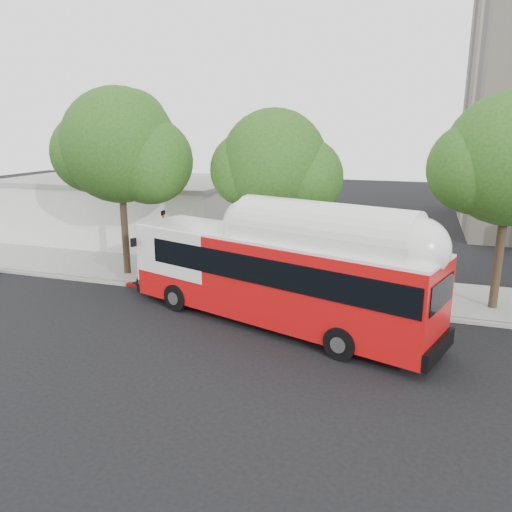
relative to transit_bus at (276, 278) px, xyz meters
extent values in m
plane|color=black|center=(-0.45, -1.38, -1.93)|extent=(120.00, 120.00, 0.00)
cube|color=gray|center=(-0.45, 5.12, -1.86)|extent=(60.00, 5.00, 0.15)
cube|color=gray|center=(-0.45, 2.52, -1.86)|extent=(60.00, 0.30, 0.15)
cube|color=maroon|center=(-3.45, 2.52, -1.85)|extent=(10.00, 0.32, 0.16)
cylinder|color=#2D2116|center=(-9.45, 4.12, 1.11)|extent=(0.36, 0.36, 6.08)
sphere|color=#1D4814|center=(-9.45, 4.12, 4.91)|extent=(5.80, 5.80, 5.80)
sphere|color=#1D4814|center=(-7.86, 4.32, 4.15)|extent=(4.35, 4.35, 4.35)
cylinder|color=#2D2116|center=(-1.45, 4.62, 0.79)|extent=(0.36, 0.36, 5.44)
sphere|color=#1D4814|center=(-1.45, 4.62, 4.19)|extent=(5.00, 5.00, 5.00)
sphere|color=#1D4814|center=(-0.08, 4.82, 3.51)|extent=(3.75, 3.75, 3.75)
cylinder|color=#2D2116|center=(8.55, 4.42, 0.95)|extent=(0.36, 0.36, 5.76)
sphere|color=#1D4814|center=(8.55, 4.42, 4.55)|extent=(5.40, 5.40, 5.40)
cube|color=silver|center=(-14.45, 12.62, 0.07)|extent=(16.00, 10.00, 4.00)
cube|color=gray|center=(-14.45, 12.62, 2.17)|extent=(16.20, 10.20, 0.30)
cube|color=red|center=(-0.09, 0.03, 0.01)|extent=(13.19, 6.79, 3.14)
cube|color=black|center=(0.42, -0.14, 0.66)|extent=(11.98, 6.44, 1.03)
cube|color=white|center=(-0.09, 0.03, 1.62)|extent=(13.17, 6.71, 0.11)
cube|color=white|center=(1.96, -0.66, 1.91)|extent=(7.25, 4.25, 0.59)
cube|color=black|center=(-6.81, 2.28, -1.39)|extent=(1.44, 2.12, 0.06)
imported|color=navy|center=(-6.81, 2.28, -0.87)|extent=(1.20, 1.96, 0.98)
cylinder|color=red|center=(-6.57, 3.06, -0.12)|extent=(0.11, 0.11, 3.63)
cube|color=black|center=(-6.57, 3.06, 1.78)|extent=(0.05, 0.36, 0.23)
camera|label=1|loc=(5.12, -18.19, 5.81)|focal=35.00mm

